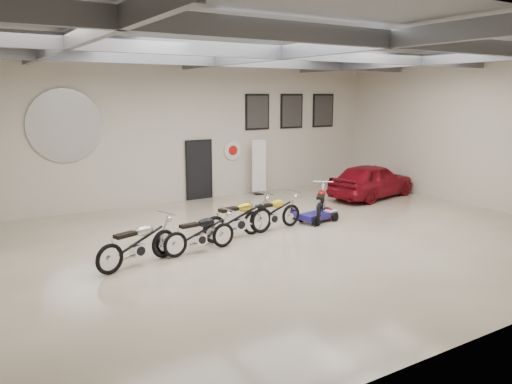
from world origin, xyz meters
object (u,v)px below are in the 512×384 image
banner_stand (259,168)px  motorcycle_gold (239,217)px  motorcycle_black (200,232)px  go_kart (321,212)px  motorcycle_silver (138,242)px  motorcycle_red (321,202)px  vintage_car (372,180)px  motorcycle_yellow (272,212)px

banner_stand → motorcycle_gold: 5.89m
banner_stand → motorcycle_gold: banner_stand is taller
motorcycle_black → go_kart: size_ratio=1.28×
banner_stand → motorcycle_silver: (-6.56, -5.41, -0.47)m
motorcycle_black → banner_stand: bearing=41.0°
motorcycle_silver → motorcycle_red: bearing=-7.4°
go_kart → motorcycle_gold: bearing=175.1°
vintage_car → motorcycle_yellow: bearing=96.7°
motorcycle_silver → motorcycle_red: motorcycle_silver is taller
motorcycle_red → motorcycle_yellow: bearing=141.2°
motorcycle_red → banner_stand: bearing=37.5°
motorcycle_yellow → motorcycle_red: 1.98m
motorcycle_red → motorcycle_gold: bearing=141.1°
motorcycle_yellow → motorcycle_red: size_ratio=0.98×
motorcycle_yellow → vintage_car: bearing=12.0°
motorcycle_gold → vintage_car: (6.77, 1.99, 0.08)m
vintage_car → motorcycle_silver: bearing=94.2°
banner_stand → motorcycle_gold: (-3.56, -4.68, -0.44)m
motorcycle_red → vintage_car: 3.96m
motorcycle_red → vintage_car: bearing=-23.7°
motorcycle_gold → motorcycle_yellow: size_ratio=1.10×
motorcycle_silver → motorcycle_red: 6.25m
banner_stand → motorcycle_black: bearing=-120.9°
motorcycle_gold → motorcycle_red: 3.16m
motorcycle_red → vintage_car: vintage_car is taller
banner_stand → motorcycle_black: banner_stand is taller
motorcycle_red → motorcycle_silver: bearing=143.9°
motorcycle_silver → banner_stand: bearing=21.4°
banner_stand → motorcycle_black: (-4.97, -5.26, -0.51)m
banner_stand → motorcycle_yellow: (-2.39, -4.52, -0.49)m
motorcycle_black → motorcycle_yellow: bearing=10.4°
motorcycle_silver → motorcycle_gold: 3.09m
go_kart → motorcycle_red: bearing=45.1°
vintage_car → go_kart: bearing=103.5°
banner_stand → motorcycle_yellow: banner_stand is taller
go_kart → motorcycle_silver: bearing=179.7°
motorcycle_silver → motorcycle_black: (1.59, 0.15, -0.04)m
banner_stand → motorcycle_red: 4.29m
motorcycle_silver → motorcycle_black: bearing=-12.8°
motorcycle_black → motorcycle_red: 4.66m
motorcycle_yellow → banner_stand: bearing=56.0°
motorcycle_red → vintage_car: size_ratio=0.54×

